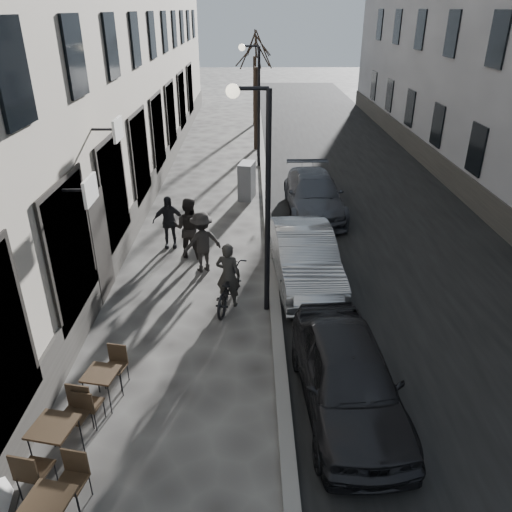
{
  "coord_description": "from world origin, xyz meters",
  "views": [
    {
      "loc": [
        -0.36,
        -4.02,
        6.38
      ],
      "look_at": [
        -0.26,
        5.18,
        1.8
      ],
      "focal_mm": 35.0,
      "sensor_mm": 36.0,
      "label": 1
    }
  ],
  "objects_px": {
    "utility_cabinet": "(247,181)",
    "pedestrian_near": "(189,228)",
    "bicycle": "(228,286)",
    "tree_near": "(256,50)",
    "tree_far": "(255,42)",
    "bistro_set_c": "(103,385)",
    "car_mid": "(304,257)",
    "car_far": "(314,194)",
    "pedestrian_mid": "(202,242)",
    "car_near": "(348,376)",
    "streetlamp_far": "(255,93)",
    "bistro_set_b": "(56,440)",
    "streetlamp_near": "(260,180)",
    "pedestrian_far": "(169,222)"
  },
  "relations": [
    {
      "from": "utility_cabinet",
      "to": "pedestrian_near",
      "type": "distance_m",
      "value": 5.1
    },
    {
      "from": "bicycle",
      "to": "pedestrian_near",
      "type": "xyz_separation_m",
      "value": [
        -1.21,
        2.64,
        0.38
      ]
    },
    {
      "from": "tree_near",
      "to": "bicycle",
      "type": "height_order",
      "value": "tree_near"
    },
    {
      "from": "tree_near",
      "to": "tree_far",
      "type": "relative_size",
      "value": 1.0
    },
    {
      "from": "bistro_set_c",
      "to": "car_mid",
      "type": "relative_size",
      "value": 0.33
    },
    {
      "from": "tree_far",
      "to": "car_far",
      "type": "relative_size",
      "value": 1.25
    },
    {
      "from": "pedestrian_mid",
      "to": "car_near",
      "type": "distance_m",
      "value": 6.01
    },
    {
      "from": "streetlamp_far",
      "to": "pedestrian_mid",
      "type": "bearing_deg",
      "value": -98.45
    },
    {
      "from": "bistro_set_b",
      "to": "utility_cabinet",
      "type": "distance_m",
      "value": 12.44
    },
    {
      "from": "streetlamp_near",
      "to": "car_near",
      "type": "height_order",
      "value": "streetlamp_near"
    },
    {
      "from": "pedestrian_far",
      "to": "car_mid",
      "type": "distance_m",
      "value": 4.32
    },
    {
      "from": "streetlamp_near",
      "to": "bistro_set_b",
      "type": "bearing_deg",
      "value": -125.81
    },
    {
      "from": "streetlamp_near",
      "to": "tree_near",
      "type": "distance_m",
      "value": 15.08
    },
    {
      "from": "streetlamp_far",
      "to": "car_far",
      "type": "xyz_separation_m",
      "value": [
        1.97,
        -5.77,
        -2.5
      ]
    },
    {
      "from": "bistro_set_c",
      "to": "pedestrian_near",
      "type": "relative_size",
      "value": 0.8
    },
    {
      "from": "tree_far",
      "to": "tree_near",
      "type": "bearing_deg",
      "value": -90.0
    },
    {
      "from": "pedestrian_near",
      "to": "bistro_set_c",
      "type": "bearing_deg",
      "value": 94.4
    },
    {
      "from": "tree_near",
      "to": "pedestrian_mid",
      "type": "height_order",
      "value": "tree_near"
    },
    {
      "from": "streetlamp_near",
      "to": "pedestrian_mid",
      "type": "height_order",
      "value": "streetlamp_near"
    },
    {
      "from": "car_mid",
      "to": "bistro_set_c",
      "type": "bearing_deg",
      "value": -135.77
    },
    {
      "from": "streetlamp_near",
      "to": "pedestrian_far",
      "type": "xyz_separation_m",
      "value": [
        -2.6,
        3.47,
        -2.37
      ]
    },
    {
      "from": "car_near",
      "to": "car_mid",
      "type": "xyz_separation_m",
      "value": [
        -0.3,
        4.61,
        0.01
      ]
    },
    {
      "from": "car_near",
      "to": "car_far",
      "type": "bearing_deg",
      "value": 83.61
    },
    {
      "from": "streetlamp_far",
      "to": "utility_cabinet",
      "type": "bearing_deg",
      "value": -94.48
    },
    {
      "from": "car_near",
      "to": "streetlamp_far",
      "type": "bearing_deg",
      "value": 92.15
    },
    {
      "from": "pedestrian_near",
      "to": "car_near",
      "type": "height_order",
      "value": "pedestrian_near"
    },
    {
      "from": "tree_far",
      "to": "bicycle",
      "type": "xyz_separation_m",
      "value": [
        -0.8,
        -20.8,
        -4.17
      ]
    },
    {
      "from": "bistro_set_c",
      "to": "car_near",
      "type": "distance_m",
      "value": 4.31
    },
    {
      "from": "utility_cabinet",
      "to": "pedestrian_mid",
      "type": "distance_m",
      "value": 5.83
    },
    {
      "from": "car_near",
      "to": "pedestrian_mid",
      "type": "bearing_deg",
      "value": 116.18
    },
    {
      "from": "bicycle",
      "to": "pedestrian_far",
      "type": "bearing_deg",
      "value": -47.44
    },
    {
      "from": "pedestrian_near",
      "to": "streetlamp_far",
      "type": "bearing_deg",
      "value": -89.03
    },
    {
      "from": "bistro_set_b",
      "to": "utility_cabinet",
      "type": "height_order",
      "value": "utility_cabinet"
    },
    {
      "from": "pedestrian_near",
      "to": "car_mid",
      "type": "relative_size",
      "value": 0.42
    },
    {
      "from": "utility_cabinet",
      "to": "bicycle",
      "type": "height_order",
      "value": "utility_cabinet"
    },
    {
      "from": "streetlamp_near",
      "to": "utility_cabinet",
      "type": "height_order",
      "value": "streetlamp_near"
    },
    {
      "from": "bicycle",
      "to": "pedestrian_far",
      "type": "relative_size",
      "value": 1.18
    },
    {
      "from": "tree_near",
      "to": "car_far",
      "type": "distance_m",
      "value": 9.83
    },
    {
      "from": "utility_cabinet",
      "to": "pedestrian_near",
      "type": "bearing_deg",
      "value": -95.89
    },
    {
      "from": "tree_far",
      "to": "pedestrian_mid",
      "type": "height_order",
      "value": "tree_far"
    },
    {
      "from": "streetlamp_far",
      "to": "tree_far",
      "type": "xyz_separation_m",
      "value": [
        0.07,
        9.0,
        1.5
      ]
    },
    {
      "from": "streetlamp_far",
      "to": "car_near",
      "type": "relative_size",
      "value": 1.27
    },
    {
      "from": "car_far",
      "to": "streetlamp_near",
      "type": "bearing_deg",
      "value": -108.39
    },
    {
      "from": "streetlamp_far",
      "to": "bistro_set_c",
      "type": "relative_size",
      "value": 3.62
    },
    {
      "from": "pedestrian_near",
      "to": "car_far",
      "type": "height_order",
      "value": "pedestrian_near"
    },
    {
      "from": "tree_near",
      "to": "car_mid",
      "type": "xyz_separation_m",
      "value": [
        1.1,
        -13.65,
        -3.97
      ]
    },
    {
      "from": "streetlamp_far",
      "to": "utility_cabinet",
      "type": "distance_m",
      "value": 4.99
    },
    {
      "from": "bicycle",
      "to": "pedestrian_near",
      "type": "bearing_deg",
      "value": -52.64
    },
    {
      "from": "streetlamp_far",
      "to": "car_mid",
      "type": "distance_m",
      "value": 10.99
    },
    {
      "from": "tree_near",
      "to": "car_far",
      "type": "bearing_deg",
      "value": -77.76
    }
  ]
}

